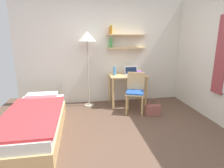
{
  "coord_description": "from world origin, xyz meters",
  "views": [
    {
      "loc": [
        -0.64,
        -2.75,
        1.69
      ],
      "look_at": [
        -0.09,
        0.51,
        0.85
      ],
      "focal_mm": 29.92,
      "sensor_mm": 36.0,
      "label": 1
    }
  ],
  "objects": [
    {
      "name": "laptop",
      "position": [
        0.61,
        1.72,
        0.81
      ],
      "size": [
        0.33,
        0.21,
        0.2
      ],
      "color": "#B7BABF",
      "rests_on": "desk"
    },
    {
      "name": "standing_lamp",
      "position": [
        -0.47,
        1.71,
        1.61
      ],
      "size": [
        0.43,
        0.43,
        1.81
      ],
      "color": "#B2A893",
      "rests_on": "ground_plane"
    },
    {
      "name": "wall_back",
      "position": [
        0.01,
        2.02,
        1.31
      ],
      "size": [
        4.4,
        0.27,
        2.6
      ],
      "color": "silver",
      "rests_on": "ground_plane"
    },
    {
      "name": "book_stack",
      "position": [
        0.81,
        1.74,
        0.8
      ],
      "size": [
        0.19,
        0.24,
        0.08
      ],
      "color": "#4CA856",
      "rests_on": "desk"
    },
    {
      "name": "handbag",
      "position": [
        0.9,
        0.89,
        0.13
      ],
      "size": [
        0.31,
        0.13,
        0.39
      ],
      "color": "#99564C",
      "rests_on": "ground_plane"
    },
    {
      "name": "desk",
      "position": [
        0.51,
        1.7,
        0.61
      ],
      "size": [
        0.92,
        0.59,
        0.76
      ],
      "color": "tan",
      "rests_on": "ground_plane"
    },
    {
      "name": "ground_plane",
      "position": [
        0.0,
        0.0,
        0.0
      ],
      "size": [
        5.28,
        5.28,
        0.0
      ],
      "primitive_type": "plane",
      "color": "brown"
    },
    {
      "name": "water_bottle",
      "position": [
        0.18,
        1.72,
        0.87
      ],
      "size": [
        0.07,
        0.07,
        0.22
      ],
      "primitive_type": "cylinder",
      "color": "#4C99DB",
      "rests_on": "desk"
    },
    {
      "name": "bed",
      "position": [
        -1.46,
        0.37,
        0.24
      ],
      "size": [
        0.89,
        2.03,
        0.54
      ],
      "color": "tan",
      "rests_on": "ground_plane"
    },
    {
      "name": "desk_chair",
      "position": [
        0.56,
        1.18,
        0.5
      ],
      "size": [
        0.52,
        0.52,
        0.9
      ],
      "color": "tan",
      "rests_on": "ground_plane"
    }
  ]
}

